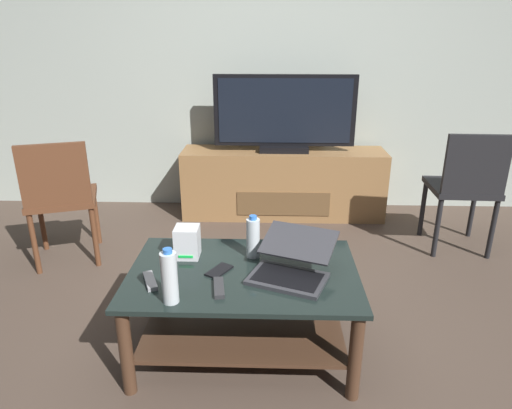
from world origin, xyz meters
name	(u,v)px	position (x,y,z in m)	size (l,w,h in m)	color
ground_plane	(259,348)	(0.00, 0.00, 0.00)	(7.68, 7.68, 0.00)	#4C3D33
back_wall	(266,48)	(0.00, 2.17, 1.40)	(6.40, 0.12, 2.80)	#A8B2A8
coffee_table	(244,296)	(-0.07, -0.01, 0.32)	(1.09, 0.71, 0.46)	black
media_cabinet	(283,183)	(0.16, 1.85, 0.29)	(1.73, 0.41, 0.58)	olive
television	(285,115)	(0.16, 1.83, 0.88)	(1.16, 0.20, 0.63)	black
dining_chair	(466,184)	(1.43, 1.18, 0.52)	(0.46, 0.46, 0.90)	black
side_chair	(60,195)	(-1.36, 0.90, 0.50)	(0.56, 0.56, 0.88)	#59331E
laptop	(292,263)	(0.16, -0.04, 0.52)	(0.46, 0.48, 0.17)	#333338
router_box	(187,242)	(-0.36, 0.13, 0.54)	(0.12, 0.12, 0.16)	silver
water_bottle_near	(169,277)	(-0.36, -0.29, 0.58)	(0.07, 0.07, 0.25)	silver
water_bottle_far	(253,238)	(-0.03, 0.14, 0.56)	(0.07, 0.07, 0.22)	silver
cell_phone	(219,271)	(-0.19, -0.02, 0.46)	(0.07, 0.14, 0.01)	black
tv_remote	(150,281)	(-0.49, -0.14, 0.47)	(0.04, 0.16, 0.02)	#99999E
soundbar_remote	(219,288)	(-0.17, -0.18, 0.47)	(0.04, 0.16, 0.02)	#2D2D30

